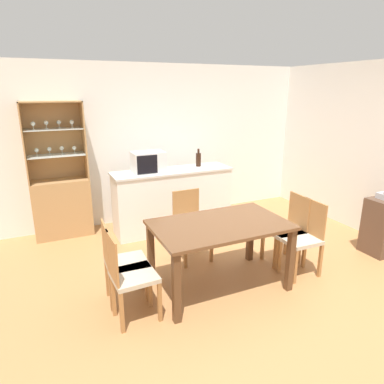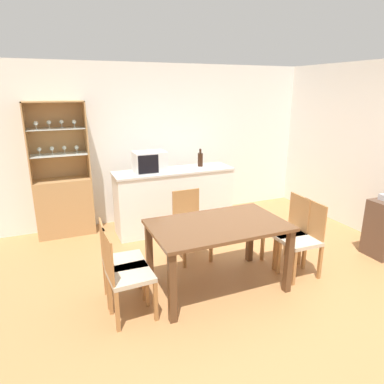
{
  "view_description": "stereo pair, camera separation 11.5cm",
  "coord_description": "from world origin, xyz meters",
  "px_view_note": "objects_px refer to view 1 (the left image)",
  "views": [
    {
      "loc": [
        -1.92,
        -2.82,
        2.15
      ],
      "look_at": [
        -0.16,
        1.06,
        0.86
      ],
      "focal_mm": 32.0,
      "sensor_mm": 36.0,
      "label": 1
    },
    {
      "loc": [
        -1.82,
        -2.87,
        2.15
      ],
      "look_at": [
        -0.16,
        1.06,
        0.86
      ],
      "focal_mm": 32.0,
      "sensor_mm": 36.0,
      "label": 2
    }
  ],
  "objects_px": {
    "dining_table": "(220,232)",
    "dining_chair_head_far": "(191,225)",
    "dining_chair_side_right_far": "(287,229)",
    "microwave": "(148,162)",
    "wine_bottle": "(198,159)",
    "dining_chair_side_left_near": "(129,276)",
    "display_cabinet": "(61,198)",
    "dining_chair_side_left_far": "(122,263)",
    "dining_chair_side_right_near": "(302,238)"
  },
  "relations": [
    {
      "from": "display_cabinet",
      "to": "wine_bottle",
      "type": "relative_size",
      "value": 7.09
    },
    {
      "from": "dining_chair_side_right_far",
      "to": "dining_chair_side_right_near",
      "type": "relative_size",
      "value": 1.0
    },
    {
      "from": "dining_chair_side_left_far",
      "to": "dining_chair_side_left_near",
      "type": "height_order",
      "value": "same"
    },
    {
      "from": "display_cabinet",
      "to": "wine_bottle",
      "type": "height_order",
      "value": "display_cabinet"
    },
    {
      "from": "dining_chair_side_right_far",
      "to": "dining_chair_head_far",
      "type": "bearing_deg",
      "value": 61.6
    },
    {
      "from": "display_cabinet",
      "to": "dining_chair_side_right_near",
      "type": "xyz_separation_m",
      "value": [
        2.51,
        -2.38,
        -0.13
      ]
    },
    {
      "from": "dining_table",
      "to": "dining_chair_side_left_far",
      "type": "distance_m",
      "value": 1.08
    },
    {
      "from": "dining_chair_head_far",
      "to": "dining_chair_side_right_far",
      "type": "xyz_separation_m",
      "value": [
        1.05,
        -0.64,
        0.0
      ]
    },
    {
      "from": "display_cabinet",
      "to": "dining_table",
      "type": "bearing_deg",
      "value": -56.89
    },
    {
      "from": "dining_chair_side_left_far",
      "to": "dining_table",
      "type": "bearing_deg",
      "value": 84.55
    },
    {
      "from": "dining_chair_side_right_near",
      "to": "display_cabinet",
      "type": "bearing_deg",
      "value": 47.52
    },
    {
      "from": "dining_chair_side_left_far",
      "to": "dining_chair_side_right_near",
      "type": "relative_size",
      "value": 1.0
    },
    {
      "from": "dining_chair_side_left_far",
      "to": "microwave",
      "type": "xyz_separation_m",
      "value": [
        0.81,
        1.64,
        0.66
      ]
    },
    {
      "from": "microwave",
      "to": "wine_bottle",
      "type": "xyz_separation_m",
      "value": [
        0.85,
        0.08,
        -0.04
      ]
    },
    {
      "from": "dining_chair_side_right_far",
      "to": "wine_bottle",
      "type": "relative_size",
      "value": 3.18
    },
    {
      "from": "dining_chair_side_right_far",
      "to": "wine_bottle",
      "type": "bearing_deg",
      "value": 16.82
    },
    {
      "from": "dining_table",
      "to": "dining_chair_side_left_far",
      "type": "xyz_separation_m",
      "value": [
        -1.05,
        0.14,
        -0.2
      ]
    },
    {
      "from": "dining_table",
      "to": "microwave",
      "type": "xyz_separation_m",
      "value": [
        -0.24,
        1.77,
        0.46
      ]
    },
    {
      "from": "display_cabinet",
      "to": "dining_chair_head_far",
      "type": "xyz_separation_m",
      "value": [
        1.46,
        -1.48,
        -0.13
      ]
    },
    {
      "from": "display_cabinet",
      "to": "dining_chair_side_left_near",
      "type": "xyz_separation_m",
      "value": [
        0.42,
        -2.38,
        -0.13
      ]
    },
    {
      "from": "microwave",
      "to": "dining_chair_side_right_near",
      "type": "bearing_deg",
      "value": -56.08
    },
    {
      "from": "dining_chair_head_far",
      "to": "dining_chair_side_left_far",
      "type": "bearing_deg",
      "value": 29.86
    },
    {
      "from": "dining_chair_side_left_far",
      "to": "dining_chair_side_right_far",
      "type": "height_order",
      "value": "same"
    },
    {
      "from": "dining_chair_side_left_far",
      "to": "dining_chair_head_far",
      "type": "relative_size",
      "value": 1.0
    },
    {
      "from": "dining_chair_side_left_near",
      "to": "microwave",
      "type": "bearing_deg",
      "value": 154.43
    },
    {
      "from": "dining_chair_side_left_far",
      "to": "dining_chair_side_right_near",
      "type": "distance_m",
      "value": 2.11
    },
    {
      "from": "dining_chair_side_right_far",
      "to": "dining_chair_side_left_near",
      "type": "bearing_deg",
      "value": 100.11
    },
    {
      "from": "dining_chair_side_right_near",
      "to": "dining_table",
      "type": "bearing_deg",
      "value": 83.62
    },
    {
      "from": "dining_chair_side_right_far",
      "to": "dining_chair_side_right_near",
      "type": "xyz_separation_m",
      "value": [
        0.0,
        -0.27,
        0.0
      ]
    },
    {
      "from": "display_cabinet",
      "to": "microwave",
      "type": "relative_size",
      "value": 4.24
    },
    {
      "from": "dining_chair_side_left_far",
      "to": "dining_chair_side_right_far",
      "type": "xyz_separation_m",
      "value": [
        2.1,
        -0.0,
        0.0
      ]
    },
    {
      "from": "display_cabinet",
      "to": "dining_chair_side_left_far",
      "type": "bearing_deg",
      "value": -78.85
    },
    {
      "from": "dining_chair_side_right_near",
      "to": "dining_chair_side_left_far",
      "type": "bearing_deg",
      "value": 83.6
    },
    {
      "from": "dining_chair_side_left_near",
      "to": "dining_chair_side_left_far",
      "type": "bearing_deg",
      "value": 177.46
    },
    {
      "from": "dining_chair_head_far",
      "to": "dining_chair_side_right_near",
      "type": "height_order",
      "value": "same"
    },
    {
      "from": "dining_chair_side_left_near",
      "to": "wine_bottle",
      "type": "bearing_deg",
      "value": 137.46
    },
    {
      "from": "dining_chair_side_right_near",
      "to": "microwave",
      "type": "relative_size",
      "value": 1.9
    },
    {
      "from": "dining_table",
      "to": "dining_chair_head_far",
      "type": "bearing_deg",
      "value": 90.07
    },
    {
      "from": "display_cabinet",
      "to": "dining_table",
      "type": "distance_m",
      "value": 2.68
    },
    {
      "from": "dining_table",
      "to": "dining_chair_head_far",
      "type": "distance_m",
      "value": 0.79
    },
    {
      "from": "dining_chair_head_far",
      "to": "dining_chair_side_right_far",
      "type": "bearing_deg",
      "value": 147.55
    },
    {
      "from": "microwave",
      "to": "wine_bottle",
      "type": "bearing_deg",
      "value": 5.12
    },
    {
      "from": "display_cabinet",
      "to": "dining_chair_head_far",
      "type": "relative_size",
      "value": 2.23
    },
    {
      "from": "display_cabinet",
      "to": "dining_chair_side_left_far",
      "type": "relative_size",
      "value": 2.23
    },
    {
      "from": "display_cabinet",
      "to": "wine_bottle",
      "type": "distance_m",
      "value": 2.18
    },
    {
      "from": "dining_chair_side_left_near",
      "to": "dining_chair_side_right_far",
      "type": "xyz_separation_m",
      "value": [
        2.1,
        0.27,
        0.0
      ]
    },
    {
      "from": "dining_chair_side_left_near",
      "to": "dining_chair_side_right_far",
      "type": "distance_m",
      "value": 2.11
    },
    {
      "from": "dining_table",
      "to": "dining_chair_side_right_near",
      "type": "relative_size",
      "value": 1.63
    },
    {
      "from": "display_cabinet",
      "to": "microwave",
      "type": "xyz_separation_m",
      "value": [
        1.23,
        -0.47,
        0.53
      ]
    },
    {
      "from": "dining_chair_head_far",
      "to": "wine_bottle",
      "type": "distance_m",
      "value": 1.39
    }
  ]
}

